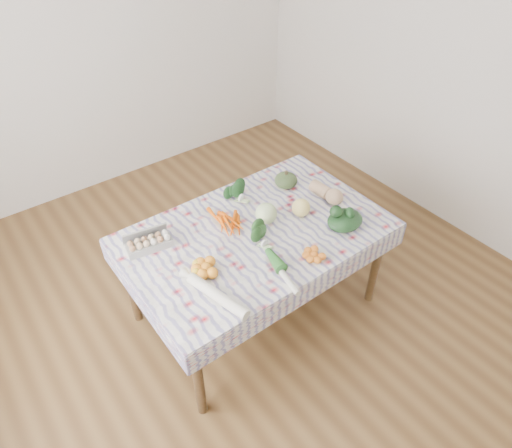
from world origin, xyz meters
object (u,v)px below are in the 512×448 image
dining_table (256,241)px  grapefruit (301,208)px  egg_carton (150,244)px  cabbage (266,213)px  kabocha_squash (286,180)px  butternut_squash (327,191)px

dining_table → grapefruit: 0.37m
egg_carton → dining_table: bearing=-13.4°
cabbage → grapefruit: (0.23, -0.08, -0.01)m
kabocha_squash → cabbage: cabbage is taller
kabocha_squash → grapefruit: 0.34m
grapefruit → kabocha_squash: bearing=67.3°
dining_table → egg_carton: 0.68m
dining_table → cabbage: bearing=17.4°
dining_table → kabocha_squash: kabocha_squash is taller
cabbage → kabocha_squash: bearing=32.5°
cabbage → butternut_squash: 0.49m
egg_carton → kabocha_squash: (1.08, 0.00, 0.02)m
butternut_squash → grapefruit: 0.27m
egg_carton → kabocha_squash: 1.08m
egg_carton → kabocha_squash: size_ratio=1.69×
dining_table → kabocha_squash: 0.55m
cabbage → grapefruit: 0.24m
cabbage → grapefruit: bearing=-19.8°
grapefruit → butternut_squash: bearing=6.4°
egg_carton → cabbage: bearing=-7.9°
dining_table → egg_carton: (-0.61, 0.26, 0.12)m
cabbage → grapefruit: size_ratio=1.15×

